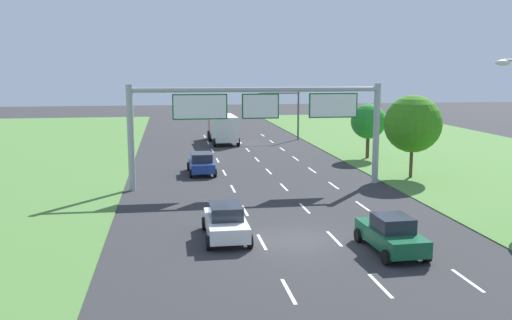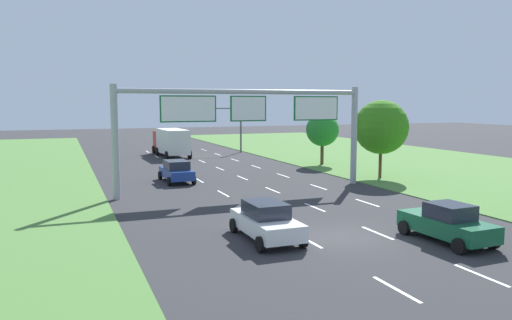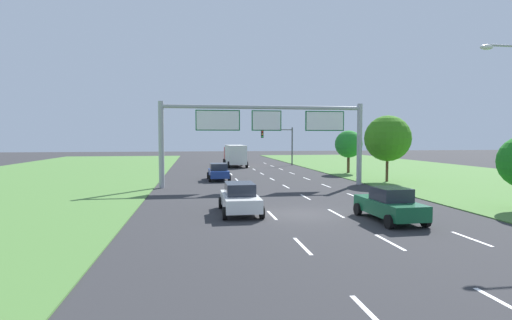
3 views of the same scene
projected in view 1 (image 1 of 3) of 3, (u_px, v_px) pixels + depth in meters
name	position (u px, v px, depth m)	size (l,w,h in m)	color
ground_plane	(298.00, 240.00, 26.87)	(200.00, 200.00, 0.00)	#2D2D30
lane_dashes_inner_left	(233.00, 189.00, 38.32)	(0.14, 62.40, 0.01)	white
lane_dashes_inner_right	(284.00, 187.00, 38.84)	(0.14, 62.40, 0.01)	white
lane_dashes_slip	(334.00, 185.00, 39.37)	(0.14, 62.40, 0.01)	white
car_near_red	(391.00, 234.00, 25.09)	(2.16, 4.35, 1.66)	#145633
car_lead_silver	(201.00, 163.00, 43.65)	(2.08, 4.33, 1.62)	navy
car_mid_lane	(226.00, 222.00, 27.10)	(2.09, 4.38, 1.63)	white
box_truck	(223.00, 127.00, 61.68)	(2.85, 8.33, 3.03)	#B21E19
sign_gantry	(260.00, 114.00, 38.31)	(17.24, 0.44, 7.00)	#9EA0A5
traffic_light_mast	(281.00, 106.00, 63.59)	(4.76, 0.49, 5.60)	#47494F
roadside_tree_mid	(413.00, 124.00, 41.44)	(4.18, 4.18, 6.10)	#513823
roadside_tree_far	(368.00, 121.00, 50.55)	(3.11, 3.11, 4.90)	#513823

